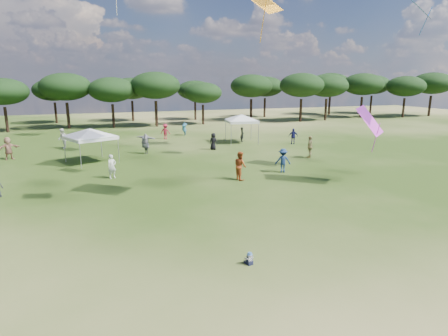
# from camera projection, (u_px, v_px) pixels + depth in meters

# --- Properties ---
(ground) EXTENTS (140.00, 140.00, 0.00)m
(ground) POSITION_uv_depth(u_px,v_px,m) (286.00, 295.00, 11.44)
(ground) COLOR #2F4615
(ground) RESTS_ON ground
(tree_line) EXTENTS (108.78, 17.63, 7.77)m
(tree_line) POSITION_uv_depth(u_px,v_px,m) (146.00, 87.00, 54.54)
(tree_line) COLOR black
(tree_line) RESTS_ON ground
(tent_left) EXTENTS (6.02, 6.02, 3.02)m
(tent_left) POSITION_uv_depth(u_px,v_px,m) (90.00, 130.00, 29.35)
(tent_left) COLOR gray
(tent_left) RESTS_ON ground
(tent_right) EXTENTS (6.06, 6.06, 3.27)m
(tent_right) POSITION_uv_depth(u_px,v_px,m) (242.00, 115.00, 38.68)
(tent_right) COLOR gray
(tent_right) RESTS_ON ground
(toddler) EXTENTS (0.33, 0.36, 0.46)m
(toddler) POSITION_uv_depth(u_px,v_px,m) (249.00, 259.00, 13.32)
(toddler) COLOR black
(toddler) RESTS_ON ground
(festival_crowd) EXTENTS (28.84, 22.61, 1.92)m
(festival_crowd) POSITION_uv_depth(u_px,v_px,m) (150.00, 145.00, 32.62)
(festival_crowd) COLOR #958651
(festival_crowd) RESTS_ON ground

